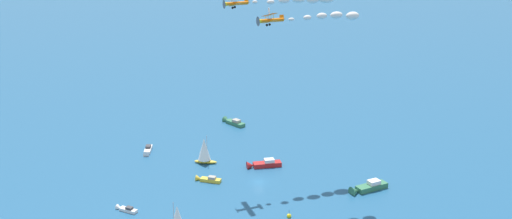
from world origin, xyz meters
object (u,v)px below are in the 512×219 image
Objects in this scene: motorboat_mid_cluster at (367,188)px; biplane_wingman at (235,3)px; motorboat_far_port at (262,164)px; motorboat_outer_ring_a at (126,209)px; motorboat_outer_ring_b at (148,150)px; marker_buoy at (289,216)px; motorboat_inshore at (207,179)px; motorboat_near_centre at (233,122)px; sailboat_ahead at (204,151)px; wingwalker_lead at (269,11)px; biplane_lead at (270,20)px.

biplane_wingman reaches higher than motorboat_mid_cluster.
motorboat_far_port is 31.56m from motorboat_mid_cluster.
motorboat_outer_ring_b reaches higher than motorboat_outer_ring_a.
motorboat_inshore is at bearing 80.25° from marker_buoy.
motorboat_outer_ring_a is 0.85× the size of motorboat_outer_ring_b.
motorboat_near_centre is at bearing 12.89° from motorboat_outer_ring_a.
sailboat_ahead is 1.22× the size of motorboat_outer_ring_b.
motorboat_near_centre is at bearing 27.34° from motorboat_inshore.
sailboat_ahead is 34.39m from motorboat_outer_ring_a.
motorboat_mid_cluster is 25.89m from marker_buoy.
motorboat_outer_ring_a is 60.07m from wingwalker_lead.
biplane_wingman reaches higher than wingwalker_lead.
wingwalker_lead reaches higher than biplane_lead.
motorboat_mid_cluster is 1.59× the size of biplane_wingman.
sailboat_ahead is at bearing 101.80° from motorboat_mid_cluster.
wingwalker_lead is at bearing -40.49° from motorboat_outer_ring_a.
motorboat_mid_cluster is 59.45m from biplane_wingman.
motorboat_inshore is at bearing -13.79° from motorboat_outer_ring_a.
motorboat_outer_ring_b reaches higher than motorboat_inshore.
motorboat_near_centre is 1.36× the size of biplane_lead.
sailboat_ahead is 50.09m from biplane_lead.
sailboat_ahead reaches higher than motorboat_outer_ring_b.
biplane_lead is at bearing -103.92° from sailboat_ahead.
motorboat_outer_ring_b is 65.81m from wingwalker_lead.
motorboat_outer_ring_b is 3.35× the size of marker_buoy.
motorboat_outer_ring_a is 0.86× the size of biplane_wingman.
marker_buoy is (-14.33, -37.46, -3.53)m from sailboat_ahead.
marker_buoy is 47.47m from biplane_lead.
wingwalker_lead reaches higher than sailboat_ahead.
motorboat_outer_ring_a is at bearing 162.31° from motorboat_far_port.
motorboat_outer_ring_a is (-34.14, -2.22, -3.46)m from sailboat_ahead.
motorboat_far_port is 0.81× the size of motorboat_mid_cluster.
biplane_wingman reaches higher than biplane_lead.
motorboat_near_centre is at bearing 37.74° from biplane_wingman.
biplane_wingman is at bearing 105.77° from motorboat_mid_cluster.
motorboat_inshore is 4.07× the size of wingwalker_lead.
motorboat_near_centre is 0.85× the size of motorboat_mid_cluster.
motorboat_outer_ring_a is (-65.65, -15.03, -0.26)m from motorboat_near_centre.
motorboat_far_port is at bearing -17.69° from motorboat_outer_ring_a.
biplane_lead is at bearing -123.78° from wingwalker_lead.
motorboat_inshore is at bearing 99.81° from wingwalker_lead.
motorboat_mid_cluster is (-21.73, -59.67, 0.14)m from motorboat_near_centre.
motorboat_near_centre is at bearing 47.64° from marker_buoy.
motorboat_outer_ring_a is 0.86× the size of biplane_lead.
motorboat_far_port is 4.25× the size of marker_buoy.
biplane_lead is (-3.34, -45.95, 45.36)m from motorboat_outer_ring_b.
motorboat_near_centre reaches higher than motorboat_outer_ring_b.
sailboat_ahead is at bearing -80.56° from motorboat_outer_ring_b.
biplane_lead is (-38.08, -39.30, 45.21)m from motorboat_near_centre.
sailboat_ahead is at bearing 3.72° from motorboat_outer_ring_a.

